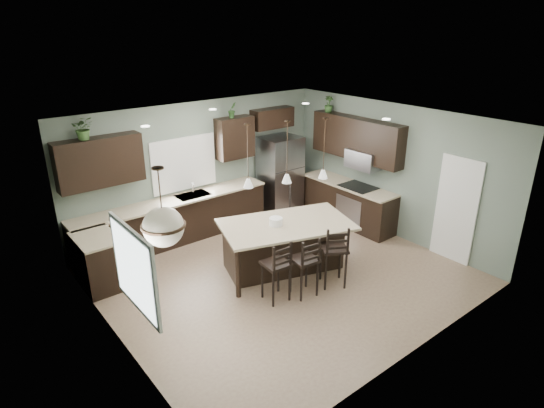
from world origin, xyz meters
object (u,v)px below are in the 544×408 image
Objects in this scene: kitchen_island at (286,246)px; bar_stool_left at (276,270)px; refrigerator at (280,175)px; plant_back_left at (83,128)px; bar_stool_right at (334,255)px; bar_stool_center at (304,266)px; serving_dish at (276,221)px.

kitchen_island is 2.14× the size of bar_stool_left.
refrigerator is at bearing 53.94° from bar_stool_left.
bar_stool_right is at bearing -49.45° from plant_back_left.
kitchen_island is 0.91m from bar_stool_center.
serving_dish is (-1.85, -2.13, 0.07)m from refrigerator.
kitchen_island is at bearing -43.20° from plant_back_left.
bar_stool_center is at bearing -92.68° from kitchen_island.
refrigerator is at bearing 70.83° from kitchen_island.
bar_stool_center is 2.68× the size of plant_back_left.
serving_dish is 0.22× the size of bar_stool_center.
refrigerator is 4.55× the size of plant_back_left.
bar_stool_center is at bearing -55.43° from plant_back_left.
refrigerator reaches higher than bar_stool_left.
kitchen_island is 9.74× the size of serving_dish.
refrigerator is 4.56m from plant_back_left.
bar_stool_left is 1.00× the size of bar_stool_center.
bar_stool_left is (-2.45, -2.86, -0.38)m from refrigerator.
bar_stool_right is at bearing -8.97° from bar_stool_left.
bar_stool_right reaches higher than bar_stool_left.
plant_back_left is at bearing 124.55° from bar_stool_left.
refrigerator is 1.59× the size of bar_stool_right.
serving_dish is at bearing 89.59° from bar_stool_center.
bar_stool_left is 4.12m from plant_back_left.
serving_dish is 1.02m from bar_stool_center.
refrigerator is 3.42m from bar_stool_right.
bar_stool_left is 2.69× the size of plant_back_left.
plant_back_left is at bearing 135.34° from serving_dish.
plant_back_left is (-2.38, 2.35, 1.61)m from serving_dish.
plant_back_left is (-2.25, 3.26, 2.06)m from bar_stool_center.
bar_stool_center is at bearing -156.75° from bar_stool_right.
kitchen_island is at bearing -18.08° from serving_dish.
serving_dish is 3.71m from plant_back_left.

